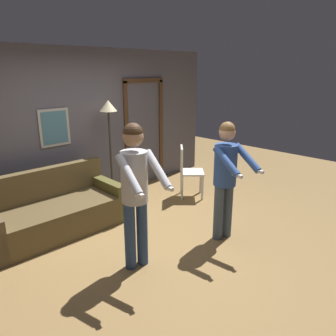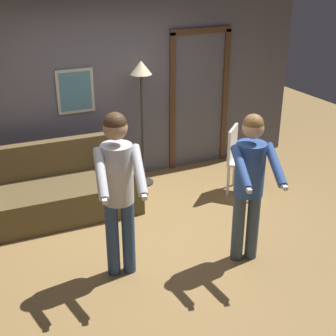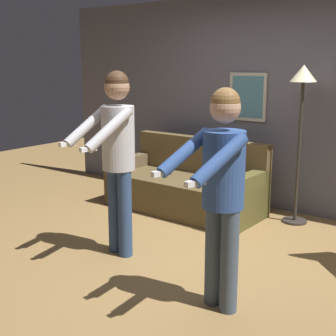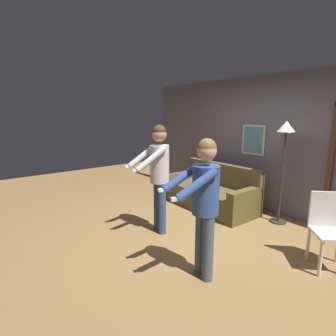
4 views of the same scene
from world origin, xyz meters
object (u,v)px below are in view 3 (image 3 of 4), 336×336
object	(u,v)px
person_standing_right	(222,181)
couch	(186,188)
torchiere_lamp	(302,98)
person_standing_left	(117,147)

from	to	relation	value
person_standing_right	couch	bearing A→B (deg)	129.98
couch	torchiere_lamp	world-z (taller)	torchiere_lamp
person_standing_left	person_standing_right	distance (m)	1.32
torchiere_lamp	person_standing_right	xyz separation A→B (m)	(0.27, -2.19, -0.44)
couch	torchiere_lamp	xyz separation A→B (m)	(1.27, 0.35, 1.13)
couch	torchiere_lamp	distance (m)	1.74
torchiere_lamp	person_standing_left	xyz separation A→B (m)	(-1.01, -1.87, -0.37)
couch	person_standing_right	distance (m)	2.49
person_standing_left	person_standing_right	bearing A→B (deg)	-13.95
person_standing_left	person_standing_right	world-z (taller)	person_standing_left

